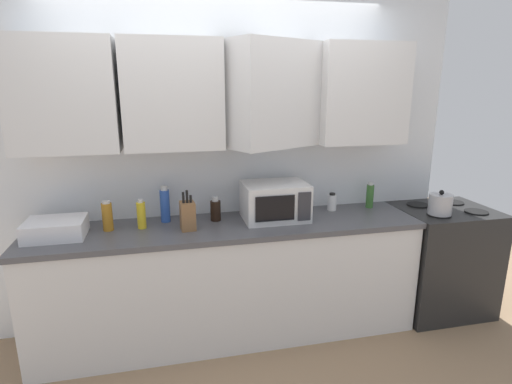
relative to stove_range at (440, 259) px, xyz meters
The scene contains 13 objects.
wall_back_with_cabinets 2.15m from the stove_range, behind, with size 3.73×0.60×2.60m.
counter_run 1.81m from the stove_range, behind, with size 2.86×0.63×0.90m.
stove_range is the anchor object (origin of this frame).
kettle 0.58m from the stove_range, 140.53° to the right, with size 0.18×0.18×0.19m.
microwave 1.57m from the stove_range, behind, with size 0.48×0.37×0.28m.
dish_rack 3.03m from the stove_range, behind, with size 0.38×0.30×0.12m, color silver.
knife_block 2.18m from the stove_range, behind, with size 0.11×0.13×0.29m.
bottle_blue_cleaner 2.35m from the stove_range, behind, with size 0.07×0.07×0.27m.
bottle_yellow_mustard 2.49m from the stove_range, behind, with size 0.06×0.06×0.21m.
bottle_soy_dark 1.97m from the stove_range, behind, with size 0.08×0.08×0.18m.
bottle_white_jar 1.08m from the stove_range, 168.85° to the left, with size 0.07×0.07×0.14m.
bottle_amber_vinegar 2.72m from the stove_range, behind, with size 0.07×0.07×0.22m.
bottle_green_oil 0.83m from the stove_range, 162.91° to the left, with size 0.06×0.06×0.22m.
Camera 1 is at (-0.44, -3.13, 1.89)m, focal length 28.77 mm.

